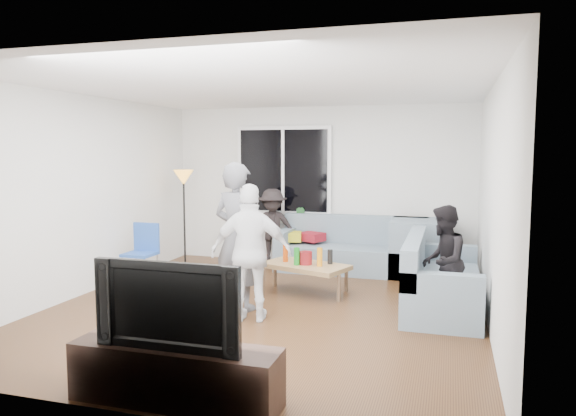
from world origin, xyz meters
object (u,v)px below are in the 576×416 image
(floor_lamp, at_px, (184,219))
(player_right, at_px, (251,253))
(coffee_table, at_px, (305,279))
(spectator_back, at_px, (272,228))
(tv_console, at_px, (176,374))
(spectator_right, at_px, (443,261))
(side_chair, at_px, (140,255))
(sofa_back_section, at_px, (351,245))
(sofa_right_section, at_px, (443,273))
(television, at_px, (174,303))
(player_left, at_px, (237,236))

(floor_lamp, xyz_separation_m, player_right, (2.05, -2.38, -0.02))
(coffee_table, xyz_separation_m, spectator_back, (-0.96, 1.52, 0.43))
(player_right, relative_size, tv_console, 0.95)
(coffee_table, relative_size, spectator_right, 0.87)
(side_chair, xyz_separation_m, floor_lamp, (0.00, 1.34, 0.35))
(sofa_back_section, bearing_deg, tv_console, -95.62)
(sofa_right_section, distance_m, player_right, 2.33)
(sofa_back_section, xyz_separation_m, television, (-0.47, -4.77, 0.34))
(floor_lamp, xyz_separation_m, tv_console, (2.21, -4.40, -0.56))
(sofa_right_section, distance_m, spectator_right, 0.41)
(sofa_back_section, height_order, player_right, player_right)
(player_left, bearing_deg, spectator_right, -155.31)
(floor_lamp, distance_m, player_left, 2.64)
(television, bearing_deg, tv_console, 180.00)
(sofa_right_section, xyz_separation_m, television, (-1.86, -3.13, 0.34))
(sofa_right_section, bearing_deg, spectator_right, -180.00)
(coffee_table, distance_m, tv_console, 3.28)
(floor_lamp, bearing_deg, spectator_right, -21.71)
(coffee_table, xyz_separation_m, side_chair, (-2.33, -0.21, 0.23))
(sofa_back_section, relative_size, spectator_right, 1.81)
(floor_lamp, height_order, player_left, player_left)
(coffee_table, xyz_separation_m, tv_console, (-0.13, -3.28, 0.02))
(floor_lamp, height_order, television, floor_lamp)
(coffee_table, relative_size, floor_lamp, 0.71)
(coffee_table, bearing_deg, floor_lamp, 154.33)
(sofa_back_section, relative_size, tv_console, 1.44)
(spectator_back, bearing_deg, coffee_table, -73.19)
(floor_lamp, xyz_separation_m, spectator_back, (1.38, 0.40, -0.15))
(coffee_table, bearing_deg, spectator_right, -16.04)
(floor_lamp, bearing_deg, sofa_back_section, 7.83)
(player_right, bearing_deg, floor_lamp, -61.34)
(sofa_back_section, bearing_deg, coffee_table, -102.94)
(sofa_right_section, distance_m, coffee_table, 1.76)
(sofa_right_section, bearing_deg, floor_lamp, 72.62)
(floor_lamp, bearing_deg, player_left, -48.97)
(side_chair, height_order, spectator_back, spectator_back)
(tv_console, bearing_deg, sofa_back_section, 84.38)
(sofa_back_section, height_order, spectator_back, spectator_back)
(player_right, bearing_deg, tv_console, 82.29)
(floor_lamp, distance_m, tv_console, 4.96)
(sofa_right_section, xyz_separation_m, side_chair, (-4.07, -0.06, 0.01))
(sofa_right_section, height_order, coffee_table, sofa_right_section)
(tv_console, relative_size, television, 1.41)
(side_chair, xyz_separation_m, spectator_right, (4.07, -0.28, 0.21))
(sofa_back_section, distance_m, player_right, 2.84)
(player_left, bearing_deg, sofa_right_section, -147.25)
(sofa_right_section, xyz_separation_m, spectator_right, (0.00, -0.35, 0.21))
(spectator_right, bearing_deg, floor_lamp, -106.17)
(side_chair, relative_size, player_right, 0.57)
(spectator_right, xyz_separation_m, tv_console, (-1.86, -2.78, -0.42))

